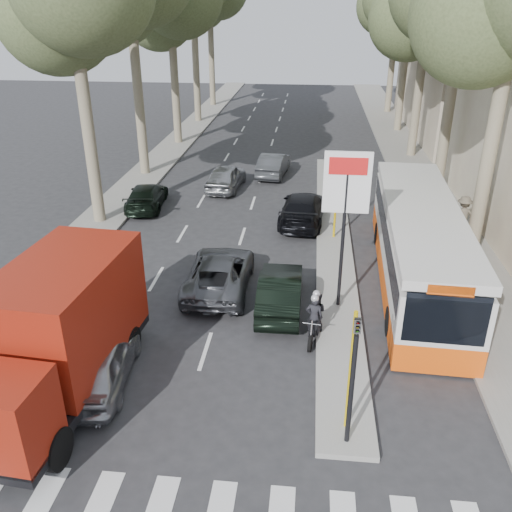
{
  "coord_description": "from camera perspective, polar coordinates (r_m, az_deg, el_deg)",
  "views": [
    {
      "loc": [
        2.09,
        -11.61,
        9.84
      ],
      "look_at": [
        0.3,
        5.61,
        1.6
      ],
      "focal_mm": 38.0,
      "sensor_mm": 36.0,
      "label": 1
    }
  ],
  "objects": [
    {
      "name": "silver_hatchback",
      "position": [
        15.94,
        -16.09,
        -10.75
      ],
      "size": [
        2.03,
        4.2,
        1.38
      ],
      "primitive_type": "imported",
      "rotation": [
        0.0,
        0.0,
        3.24
      ],
      "color": "#A9ACB2",
      "rests_on": "ground"
    },
    {
      "name": "building_far",
      "position": [
        47.57,
        24.04,
        21.24
      ],
      "size": [
        11.0,
        20.0,
        16.0
      ],
      "primitive_type": "cube",
      "color": "#B7A88E",
      "rests_on": "ground"
    },
    {
      "name": "tree_r_c",
      "position": [
        38.35,
        17.99,
        24.14
      ],
      "size": [
        7.4,
        7.2,
        13.32
      ],
      "color": "#6B604C",
      "rests_on": "ground"
    },
    {
      "name": "traffic_island",
      "position": [
        24.65,
        8.15,
        1.86
      ],
      "size": [
        1.5,
        26.0,
        0.16
      ],
      "primitive_type": "cube",
      "color": "gray",
      "rests_on": "ground"
    },
    {
      "name": "sidewalk_right",
      "position": [
        38.45,
        15.72,
        9.78
      ],
      "size": [
        3.2,
        70.0,
        0.12
      ],
      "primitive_type": "cube",
      "color": "gray",
      "rests_on": "ground"
    },
    {
      "name": "median_left",
      "position": [
        42.03,
        -8.29,
        11.74
      ],
      "size": [
        2.4,
        64.0,
        0.12
      ],
      "primitive_type": "cube",
      "color": "gray",
      "rests_on": "ground"
    },
    {
      "name": "red_truck",
      "position": [
        15.28,
        -20.29,
        -7.58
      ],
      "size": [
        3.08,
        6.97,
        3.62
      ],
      "rotation": [
        0.0,
        0.0,
        -0.08
      ],
      "color": "black",
      "rests_on": "ground"
    },
    {
      "name": "queue_car_a",
      "position": [
        20.11,
        -3.85,
        -1.73
      ],
      "size": [
        2.26,
        4.86,
        1.35
      ],
      "primitive_type": "imported",
      "rotation": [
        0.0,
        0.0,
        3.15
      ],
      "color": "#4E5056",
      "rests_on": "ground"
    },
    {
      "name": "ground",
      "position": [
        15.36,
        -3.38,
        -14.44
      ],
      "size": [
        120.0,
        120.0,
        0.0
      ],
      "primitive_type": "plane",
      "color": "#28282B",
      "rests_on": "ground"
    },
    {
      "name": "traffic_light_island",
      "position": [
        12.56,
        10.28,
        -10.89
      ],
      "size": [
        0.16,
        0.41,
        3.6
      ],
      "color": "black",
      "rests_on": "ground"
    },
    {
      "name": "city_bus",
      "position": [
        20.97,
        16.74,
        1.27
      ],
      "size": [
        3.08,
        11.85,
        3.09
      ],
      "rotation": [
        0.0,
        0.0,
        -0.05
      ],
      "color": "#E9500C",
      "rests_on": "ground"
    },
    {
      "name": "queue_car_c",
      "position": [
        31.06,
        -3.2,
        8.33
      ],
      "size": [
        2.06,
        4.32,
        1.43
      ],
      "primitive_type": "imported",
      "rotation": [
        0.0,
        0.0,
        3.05
      ],
      "color": "#96989D",
      "rests_on": "ground"
    },
    {
      "name": "billboard",
      "position": [
        17.74,
        9.35,
        4.87
      ],
      "size": [
        1.5,
        12.1,
        5.6
      ],
      "color": "yellow",
      "rests_on": "ground"
    },
    {
      "name": "queue_car_d",
      "position": [
        33.57,
        1.85,
        9.62
      ],
      "size": [
        1.92,
        4.32,
        1.38
      ],
      "primitive_type": "imported",
      "rotation": [
        0.0,
        0.0,
        3.03
      ],
      "color": "#43464A",
      "rests_on": "ground"
    },
    {
      "name": "queue_car_e",
      "position": [
        28.7,
        -11.46,
        6.2
      ],
      "size": [
        2.16,
        4.43,
        1.24
      ],
      "primitive_type": "imported",
      "rotation": [
        0.0,
        0.0,
        3.24
      ],
      "color": "black",
      "rests_on": "ground"
    },
    {
      "name": "motorcycle",
      "position": [
        17.39,
        6.21,
        -6.29
      ],
      "size": [
        0.77,
        1.9,
        1.62
      ],
      "rotation": [
        0.0,
        0.0,
        -0.14
      ],
      "color": "black",
      "rests_on": "ground"
    },
    {
      "name": "pedestrian_far",
      "position": [
        26.1,
        20.95,
        3.99
      ],
      "size": [
        1.2,
        0.58,
        1.82
      ],
      "primitive_type": "imported",
      "rotation": [
        0.0,
        0.0,
        3.19
      ],
      "color": "brown",
      "rests_on": "sidewalk_right"
    },
    {
      "name": "dark_hatchback",
      "position": [
        18.83,
        2.57,
        -3.67
      ],
      "size": [
        1.47,
        4.17,
        1.37
      ],
      "primitive_type": "imported",
      "rotation": [
        0.0,
        0.0,
        3.15
      ],
      "color": "black",
      "rests_on": "ground"
    },
    {
      "name": "queue_car_b",
      "position": [
        26.25,
        4.96,
        5.02
      ],
      "size": [
        2.38,
        5.1,
        1.44
      ],
      "primitive_type": "imported",
      "rotation": [
        0.0,
        0.0,
        3.07
      ],
      "color": "black",
      "rests_on": "ground"
    }
  ]
}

